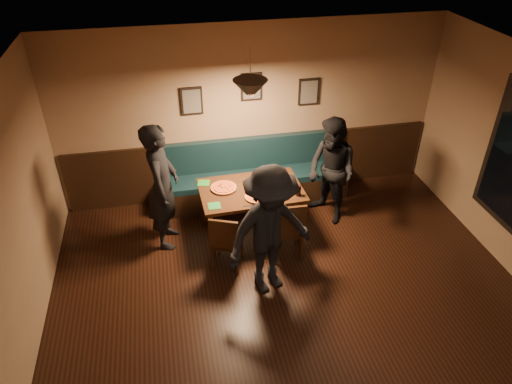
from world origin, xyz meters
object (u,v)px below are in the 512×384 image
dining_table (251,211)px  diner_left (162,187)px  chair_near_left (227,240)px  tabasco_bottle (288,184)px  booth_bench (255,173)px  diner_front (270,232)px  diner_right (331,171)px  soda_glass (298,190)px  chair_near_right (287,227)px

dining_table → diner_left: (-1.22, 0.06, 0.54)m
dining_table → chair_near_left: (-0.45, -0.63, 0.05)m
tabasco_bottle → booth_bench: bearing=107.1°
booth_bench → chair_near_left: bearing=-114.7°
dining_table → diner_front: (0.01, -1.14, 0.50)m
chair_near_left → diner_right: bearing=46.6°
soda_glass → diner_left: bearing=169.2°
diner_front → soda_glass: size_ratio=11.29×
chair_near_left → soda_glass: 1.19m
dining_table → chair_near_right: chair_near_right is taller
tabasco_bottle → diner_left: bearing=175.2°
soda_glass → tabasco_bottle: 0.22m
booth_bench → diner_left: diner_left is taller
chair_near_left → diner_right: size_ratio=0.52×
booth_bench → soda_glass: size_ratio=19.09×
chair_near_left → soda_glass: bearing=40.0°
booth_bench → soda_glass: (0.37, -1.14, 0.35)m
chair_near_right → diner_right: (0.86, 0.73, 0.36)m
tabasco_bottle → soda_glass: bearing=-67.2°
diner_left → diner_right: size_ratio=1.12×
diner_left → diner_right: 2.46m
chair_near_left → diner_left: (-0.77, 0.69, 0.50)m
chair_near_right → tabasco_bottle: size_ratio=7.34×
diner_front → chair_near_left: bearing=112.4°
diner_right → tabasco_bottle: 0.75m
chair_near_left → diner_left: bearing=159.8°
diner_left → diner_front: (1.22, -1.21, -0.04)m
diner_front → soda_glass: 1.05m
dining_table → booth_bench: bearing=72.6°
diner_front → booth_bench: bearing=64.3°
diner_right → diner_left: bearing=-112.8°
booth_bench → diner_front: diner_front is taller
chair_near_left → chair_near_right: chair_near_right is taller
booth_bench → diner_right: bearing=-35.1°
diner_left → soda_glass: bearing=-90.1°
booth_bench → chair_near_right: bearing=-84.1°
booth_bench → chair_near_left: size_ratio=3.45×
soda_glass → diner_right: bearing=34.3°
booth_bench → chair_near_left: (-0.68, -1.49, -0.07)m
chair_near_right → tabasco_bottle: chair_near_right is taller
dining_table → soda_glass: (0.61, -0.28, 0.47)m
dining_table → diner_right: diner_right is taller
dining_table → soda_glass: size_ratio=9.18×
dining_table → diner_front: size_ratio=0.81×
diner_front → tabasco_bottle: (0.52, 1.06, -0.05)m
booth_bench → tabasco_bottle: booth_bench is taller
chair_near_left → tabasco_bottle: 1.19m
booth_bench → diner_right: diner_right is taller
dining_table → chair_near_right: (0.38, -0.58, 0.08)m
diner_left → dining_table: bearing=-82.3°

